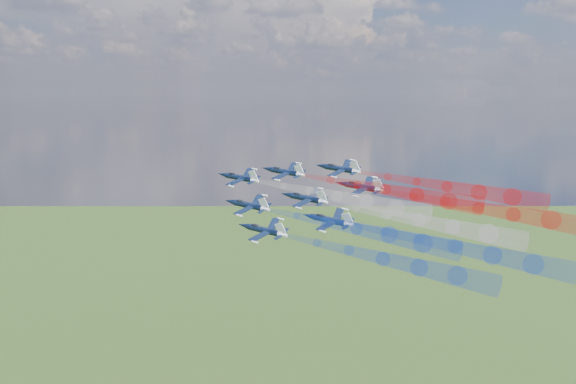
# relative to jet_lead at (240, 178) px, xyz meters

# --- Properties ---
(jet_lead) EXTENTS (17.49, 16.56, 8.19)m
(jet_lead) POSITION_rel_jet_lead_xyz_m (0.00, 0.00, 0.00)
(jet_lead) COLOR black
(trail_lead) EXTENTS (43.42, 26.25, 9.59)m
(trail_lead) POSITION_rel_jet_lead_xyz_m (25.87, -13.23, -2.38)
(trail_lead) COLOR white
(jet_inner_left) EXTENTS (17.49, 16.56, 8.19)m
(jet_inner_left) POSITION_rel_jet_lead_xyz_m (4.57, -13.76, -4.87)
(jet_inner_left) COLOR black
(trail_inner_left) EXTENTS (43.42, 26.25, 9.59)m
(trail_inner_left) POSITION_rel_jet_lead_xyz_m (30.45, -26.99, -7.25)
(trail_inner_left) COLOR blue
(jet_inner_right) EXTENTS (17.49, 16.56, 8.19)m
(jet_inner_right) POSITION_rel_jet_lead_xyz_m (11.71, 2.08, 1.45)
(jet_inner_right) COLOR black
(trail_inner_right) EXTENTS (43.42, 26.25, 9.59)m
(trail_inner_right) POSITION_rel_jet_lead_xyz_m (37.59, -11.15, -0.93)
(trail_inner_right) COLOR red
(jet_outer_left) EXTENTS (17.49, 16.56, 8.19)m
(jet_outer_left) POSITION_rel_jet_lead_xyz_m (9.84, -24.74, -8.52)
(jet_outer_left) COLOR black
(trail_outer_left) EXTENTS (43.42, 26.25, 9.59)m
(trail_outer_left) POSITION_rel_jet_lead_xyz_m (35.72, -37.97, -10.90)
(trail_outer_left) COLOR blue
(jet_center_third) EXTENTS (17.49, 16.56, 8.19)m
(jet_center_third) POSITION_rel_jet_lead_xyz_m (18.24, -10.46, -3.45)
(jet_center_third) COLOR black
(trail_center_third) EXTENTS (43.42, 26.25, 9.59)m
(trail_center_third) POSITION_rel_jet_lead_xyz_m (44.12, -23.69, -5.83)
(trail_center_third) COLOR white
(jet_outer_right) EXTENTS (17.49, 16.56, 8.19)m
(jet_outer_right) POSITION_rel_jet_lead_xyz_m (26.14, 3.14, 2.29)
(jet_outer_right) COLOR black
(trail_outer_right) EXTENTS (43.42, 26.25, 9.59)m
(trail_outer_right) POSITION_rel_jet_lead_xyz_m (52.01, -10.09, -0.08)
(trail_outer_right) COLOR red
(jet_rear_left) EXTENTS (17.49, 16.56, 8.19)m
(jet_rear_left) POSITION_rel_jet_lead_xyz_m (24.48, -21.39, -6.59)
(jet_rear_left) COLOR black
(trail_rear_left) EXTENTS (43.42, 26.25, 9.59)m
(trail_rear_left) POSITION_rel_jet_lead_xyz_m (50.36, -34.62, -8.97)
(trail_rear_left) COLOR blue
(jet_rear_right) EXTENTS (17.49, 16.56, 8.19)m
(jet_rear_right) POSITION_rel_jet_lead_xyz_m (31.72, -6.78, -0.97)
(jet_rear_right) COLOR black
(trail_rear_right) EXTENTS (43.42, 26.25, 9.59)m
(trail_rear_right) POSITION_rel_jet_lead_xyz_m (57.60, -20.01, -3.35)
(trail_rear_right) COLOR red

